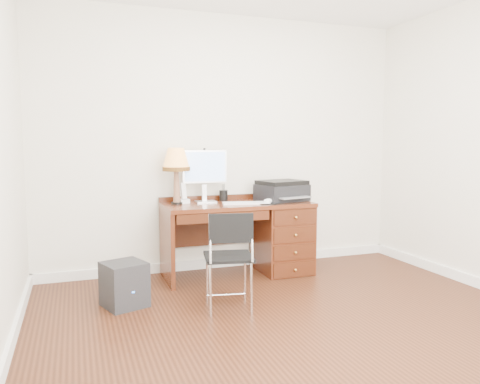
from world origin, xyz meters
name	(u,v)px	position (x,y,z in m)	size (l,w,h in m)	color
ground	(298,323)	(0.00, 0.00, 0.00)	(4.00, 4.00, 0.00)	black
room_shell	(266,292)	(0.00, 0.63, 0.05)	(4.00, 4.00, 4.00)	silver
desk	(266,233)	(0.32, 1.40, 0.41)	(1.50, 0.67, 0.75)	#542311
monitor	(205,169)	(-0.30, 1.56, 1.09)	(0.46, 0.15, 0.53)	silver
keyboard	(246,203)	(0.05, 1.28, 0.76)	(0.47, 0.13, 0.02)	white
mouse_pad	(269,202)	(0.28, 1.24, 0.76)	(0.24, 0.24, 0.05)	black
printer	(282,191)	(0.50, 1.40, 0.86)	(0.55, 0.47, 0.21)	black
leg_lamp	(176,163)	(-0.60, 1.50, 1.16)	(0.27, 0.27, 0.56)	black
phone	(183,197)	(-0.53, 1.54, 0.81)	(0.12, 0.12, 0.21)	white
pen_cup	(223,195)	(-0.08, 1.61, 0.81)	(0.09, 0.09, 0.11)	black
chair	(231,251)	(-0.39, 0.43, 0.49)	(0.45, 0.45, 0.82)	black
equipment_box	(124,284)	(-1.20, 0.83, 0.19)	(0.32, 0.32, 0.37)	black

